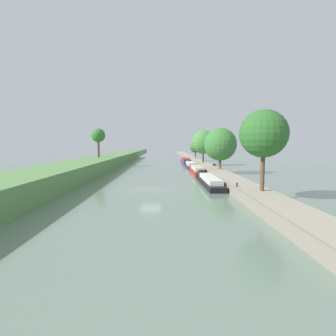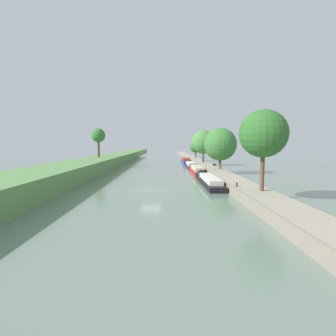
{
  "view_description": "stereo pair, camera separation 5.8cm",
  "coord_description": "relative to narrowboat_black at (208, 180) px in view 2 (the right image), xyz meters",
  "views": [
    {
      "loc": [
        1.76,
        -32.83,
        5.59
      ],
      "look_at": [
        2.36,
        17.78,
        1.0
      ],
      "focal_mm": 28.64,
      "sensor_mm": 36.0,
      "label": 1
    },
    {
      "loc": [
        1.82,
        -32.83,
        5.59
      ],
      "look_at": [
        2.36,
        17.78,
        1.0
      ],
      "focal_mm": 28.64,
      "sensor_mm": 36.0,
      "label": 2
    }
  ],
  "objects": [
    {
      "name": "stone_quay",
      "position": [
        1.3,
        -4.3,
        0.0
      ],
      "size": [
        0.25,
        260.0,
        1.0
      ],
      "color": "gray",
      "rests_on": "ground_plane"
    },
    {
      "name": "person_walking",
      "position": [
        3.45,
        29.83,
        1.33
      ],
      "size": [
        0.34,
        0.34,
        1.66
      ],
      "color": "#282D42",
      "rests_on": "right_towpath"
    },
    {
      "name": "tree_leftbank_downstream",
      "position": [
        -21.65,
        25.94,
        6.98
      ],
      "size": [
        3.21,
        3.21,
        6.71
      ],
      "color": "#4C3828",
      "rests_on": "left_grassy_bank"
    },
    {
      "name": "left_grassy_bank",
      "position": [
        -20.87,
        -4.3,
        0.73
      ],
      "size": [
        7.5,
        260.0,
        2.46
      ],
      "color": "#5B894C",
      "rests_on": "ground_plane"
    },
    {
      "name": "mooring_bollard_far",
      "position": [
        1.72,
        47.63,
        0.68
      ],
      "size": [
        0.16,
        0.16,
        0.45
      ],
      "color": "black",
      "rests_on": "right_towpath"
    },
    {
      "name": "tree_rightbank_midfar",
      "position": [
        3.63,
        30.56,
        5.51
      ],
      "size": [
        5.92,
        5.92,
        8.03
      ],
      "color": "brown",
      "rests_on": "right_towpath"
    },
    {
      "name": "narrowboat_red",
      "position": [
        -0.08,
        13.41,
        0.1
      ],
      "size": [
        1.84,
        12.57,
        1.92
      ],
      "color": "maroon",
      "rests_on": "ground_plane"
    },
    {
      "name": "narrowboat_blue",
      "position": [
        -0.12,
        41.11,
        0.09
      ],
      "size": [
        2.05,
        14.25,
        2.07
      ],
      "color": "#283D93",
      "rests_on": "ground_plane"
    },
    {
      "name": "tree_rightbank_near",
      "position": [
        3.51,
        -11.07,
        6.05
      ],
      "size": [
        4.67,
        4.67,
        7.96
      ],
      "color": "brown",
      "rests_on": "right_towpath"
    },
    {
      "name": "narrowboat_black",
      "position": [
        0.0,
        0.0,
        0.0
      ],
      "size": [
        2.02,
        14.58,
        1.92
      ],
      "color": "black",
      "rests_on": "ground_plane"
    },
    {
      "name": "narrowboat_navy",
      "position": [
        0.0,
        26.81,
        0.02
      ],
      "size": [
        1.98,
        12.59,
        1.95
      ],
      "color": "#141E42",
      "rests_on": "ground_plane"
    },
    {
      "name": "right_towpath",
      "position": [
        3.09,
        -4.3,
        -0.02
      ],
      "size": [
        3.34,
        260.0,
        0.95
      ],
      "color": "#9E937F",
      "rests_on": "ground_plane"
    },
    {
      "name": "mooring_bollard_near",
      "position": [
        1.72,
        -8.55,
        0.68
      ],
      "size": [
        0.16,
        0.16,
        0.45
      ],
      "color": "black",
      "rests_on": "right_towpath"
    },
    {
      "name": "ground_plane",
      "position": [
        -7.85,
        -4.3,
        -0.5
      ],
      "size": [
        160.0,
        160.0,
        0.0
      ],
      "primitive_type": "plane",
      "color": "slate"
    },
    {
      "name": "tree_rightbank_far",
      "position": [
        3.94,
        50.21,
        4.15
      ],
      "size": [
        3.93,
        3.93,
        5.68
      ],
      "color": "brown",
      "rests_on": "right_towpath"
    },
    {
      "name": "park_bench",
      "position": [
        4.31,
        19.12,
        0.8
      ],
      "size": [
        0.44,
        1.5,
        0.47
      ],
      "color": "#333338",
      "rests_on": "right_towpath"
    },
    {
      "name": "tree_rightbank_midnear",
      "position": [
        4.1,
        12.14,
        4.99
      ],
      "size": [
        6.01,
        6.01,
        7.55
      ],
      "color": "brown",
      "rests_on": "right_towpath"
    }
  ]
}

